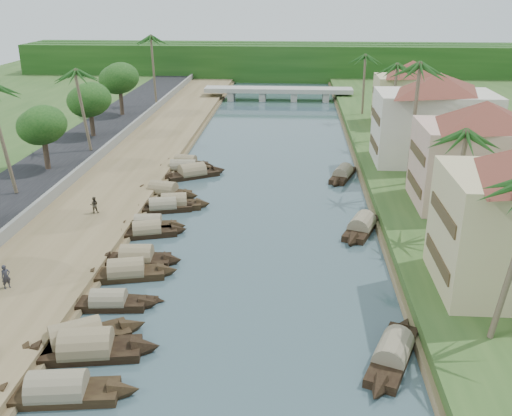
# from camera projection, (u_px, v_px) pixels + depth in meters

# --- Properties ---
(ground) EXTENTS (220.00, 220.00, 0.00)m
(ground) POSITION_uv_depth(u_px,v_px,m) (248.00, 280.00, 42.02)
(ground) COLOR #364B51
(ground) RESTS_ON ground
(left_bank) EXTENTS (10.00, 180.00, 0.80)m
(left_bank) POSITION_uv_depth(u_px,v_px,m) (115.00, 183.00, 61.49)
(left_bank) COLOR brown
(left_bank) RESTS_ON ground
(right_bank) EXTENTS (16.00, 180.00, 1.20)m
(right_bank) POSITION_uv_depth(u_px,v_px,m) (445.00, 189.00, 59.21)
(right_bank) COLOR #29481C
(right_bank) RESTS_ON ground
(road) EXTENTS (8.00, 180.00, 1.40)m
(road) POSITION_uv_depth(u_px,v_px,m) (38.00, 179.00, 61.92)
(road) COLOR black
(road) RESTS_ON ground
(retaining_wall) EXTENTS (0.40, 180.00, 1.10)m
(retaining_wall) POSITION_uv_depth(u_px,v_px,m) (76.00, 174.00, 61.42)
(retaining_wall) COLOR slate
(retaining_wall) RESTS_ON left_bank
(treeline) EXTENTS (120.00, 14.00, 8.00)m
(treeline) POSITION_uv_depth(u_px,v_px,m) (282.00, 61.00, 133.62)
(treeline) COLOR #143A0F
(treeline) RESTS_ON ground
(bridge) EXTENTS (28.00, 4.00, 2.40)m
(bridge) POSITION_uv_depth(u_px,v_px,m) (278.00, 91.00, 108.39)
(bridge) COLOR #9B9A91
(bridge) RESTS_ON ground
(building_mid) EXTENTS (14.11, 14.11, 9.70)m
(building_mid) POSITION_uv_depth(u_px,v_px,m) (480.00, 153.00, 51.57)
(building_mid) COLOR #D09E93
(building_mid) RESTS_ON right_bank
(building_far) EXTENTS (15.59, 15.59, 10.20)m
(building_far) POSITION_uv_depth(u_px,v_px,m) (434.00, 118.00, 64.57)
(building_far) COLOR beige
(building_far) RESTS_ON right_bank
(building_distant) EXTENTS (12.62, 12.62, 9.20)m
(building_distant) POSITION_uv_depth(u_px,v_px,m) (410.00, 92.00, 83.30)
(building_distant) COLOR tan
(building_distant) RESTS_ON right_bank
(sampan_0) EXTENTS (8.89, 2.86, 2.29)m
(sampan_0) POSITION_uv_depth(u_px,v_px,m) (58.00, 392.00, 29.76)
(sampan_0) COLOR black
(sampan_0) RESTS_ON ground
(sampan_1) EXTENTS (8.94, 3.38, 2.55)m
(sampan_1) POSITION_uv_depth(u_px,v_px,m) (87.00, 349.00, 33.24)
(sampan_1) COLOR black
(sampan_1) RESTS_ON ground
(sampan_2) EXTENTS (8.46, 6.01, 2.31)m
(sampan_2) POSITION_uv_depth(u_px,v_px,m) (76.00, 339.00, 34.21)
(sampan_2) COLOR black
(sampan_2) RESTS_ON ground
(sampan_3) EXTENTS (6.91, 1.94, 1.89)m
(sampan_3) POSITION_uv_depth(u_px,v_px,m) (109.00, 302.00, 38.20)
(sampan_3) COLOR black
(sampan_3) RESTS_ON ground
(sampan_4) EXTENTS (7.91, 3.37, 2.20)m
(sampan_4) POSITION_uv_depth(u_px,v_px,m) (127.00, 273.00, 42.19)
(sampan_4) COLOR black
(sampan_4) RESTS_ON ground
(sampan_5) EXTENTS (7.30, 2.29, 2.29)m
(sampan_5) POSITION_uv_depth(u_px,v_px,m) (137.00, 259.00, 44.31)
(sampan_5) COLOR black
(sampan_5) RESTS_ON ground
(sampan_6) EXTENTS (6.96, 2.30, 2.07)m
(sampan_6) POSITION_uv_depth(u_px,v_px,m) (148.00, 226.00, 50.55)
(sampan_6) COLOR black
(sampan_6) RESTS_ON ground
(sampan_7) EXTENTS (7.23, 3.35, 1.93)m
(sampan_7) POSITION_uv_depth(u_px,v_px,m) (147.00, 232.00, 49.30)
(sampan_7) COLOR black
(sampan_7) RESTS_ON ground
(sampan_8) EXTENTS (7.38, 3.08, 2.23)m
(sampan_8) POSITION_uv_depth(u_px,v_px,m) (174.00, 204.00, 55.50)
(sampan_8) COLOR black
(sampan_8) RESTS_ON ground
(sampan_9) EXTENTS (7.75, 3.35, 1.97)m
(sampan_9) POSITION_uv_depth(u_px,v_px,m) (163.00, 207.00, 54.79)
(sampan_9) COLOR black
(sampan_9) RESTS_ON ground
(sampan_10) EXTENTS (8.11, 3.39, 2.19)m
(sampan_10) POSITION_uv_depth(u_px,v_px,m) (163.00, 192.00, 58.96)
(sampan_10) COLOR black
(sampan_10) RESTS_ON ground
(sampan_11) EXTENTS (8.13, 5.83, 2.38)m
(sampan_11) POSITION_uv_depth(u_px,v_px,m) (192.00, 174.00, 64.66)
(sampan_11) COLOR black
(sampan_11) RESTS_ON ground
(sampan_12) EXTENTS (8.65, 1.97, 2.06)m
(sampan_12) POSITION_uv_depth(u_px,v_px,m) (183.00, 168.00, 66.58)
(sampan_12) COLOR black
(sampan_12) RESTS_ON ground
(sampan_13) EXTENTS (7.37, 2.74, 2.01)m
(sampan_13) POSITION_uv_depth(u_px,v_px,m) (186.00, 163.00, 68.60)
(sampan_13) COLOR black
(sampan_13) RESTS_ON ground
(sampan_14) EXTENTS (4.78, 8.82, 2.15)m
(sampan_14) POSITION_uv_depth(u_px,v_px,m) (393.00, 354.00, 32.83)
(sampan_14) COLOR black
(sampan_14) RESTS_ON ground
(sampan_15) EXTENTS (4.58, 8.46, 2.24)m
(sampan_15) POSITION_uv_depth(u_px,v_px,m) (362.00, 227.00, 50.30)
(sampan_15) COLOR black
(sampan_15) RESTS_ON ground
(sampan_16) EXTENTS (4.07, 8.29, 2.04)m
(sampan_16) POSITION_uv_depth(u_px,v_px,m) (343.00, 174.00, 64.46)
(sampan_16) COLOR black
(sampan_16) RESTS_ON ground
(canoe_1) EXTENTS (4.32, 1.00, 0.69)m
(canoe_1) POSITION_uv_depth(u_px,v_px,m) (135.00, 299.00, 39.24)
(canoe_1) COLOR black
(canoe_1) RESTS_ON ground
(canoe_2) EXTENTS (4.82, 1.13, 0.69)m
(canoe_2) POSITION_uv_depth(u_px,v_px,m) (171.00, 177.00, 64.62)
(canoe_2) COLOR black
(canoe_2) RESTS_ON ground
(palm_1) EXTENTS (3.20, 3.20, 10.13)m
(palm_1) POSITION_uv_depth(u_px,v_px,m) (461.00, 135.00, 43.73)
(palm_1) COLOR brown
(palm_1) RESTS_ON ground
(palm_2) EXTENTS (3.20, 3.20, 13.63)m
(palm_2) POSITION_uv_depth(u_px,v_px,m) (419.00, 68.00, 54.72)
(palm_2) COLOR brown
(palm_2) RESTS_ON ground
(palm_3) EXTENTS (3.20, 3.20, 11.27)m
(palm_3) POSITION_uv_depth(u_px,v_px,m) (396.00, 67.00, 72.94)
(palm_3) COLOR brown
(palm_3) RESTS_ON ground
(palm_6) EXTENTS (3.20, 3.20, 11.18)m
(palm_6) POSITION_uv_depth(u_px,v_px,m) (81.00, 73.00, 66.90)
(palm_6) COLOR brown
(palm_6) RESTS_ON ground
(palm_7) EXTENTS (3.20, 3.20, 10.67)m
(palm_7) POSITION_uv_depth(u_px,v_px,m) (366.00, 57.00, 88.24)
(palm_7) COLOR brown
(palm_7) RESTS_ON ground
(palm_8) EXTENTS (3.20, 3.20, 12.81)m
(palm_8) POSITION_uv_depth(u_px,v_px,m) (152.00, 38.00, 93.49)
(palm_8) COLOR brown
(palm_8) RESTS_ON ground
(tree_3) EXTENTS (4.85, 4.85, 6.86)m
(tree_3) POSITION_uv_depth(u_px,v_px,m) (42.00, 126.00, 61.50)
(tree_3) COLOR #4D3A2C
(tree_3) RESTS_ON ground
(tree_4) EXTENTS (5.22, 5.22, 7.00)m
(tree_4) POSITION_uv_depth(u_px,v_px,m) (90.00, 100.00, 75.50)
(tree_4) COLOR #4D3A2C
(tree_4) RESTS_ON ground
(tree_5) EXTENTS (5.46, 5.46, 7.90)m
(tree_5) POSITION_uv_depth(u_px,v_px,m) (119.00, 79.00, 88.05)
(tree_5) COLOR #4D3A2C
(tree_5) RESTS_ON ground
(tree_6) EXTENTS (5.03, 5.03, 7.48)m
(tree_6) POSITION_uv_depth(u_px,v_px,m) (471.00, 111.00, 67.19)
(tree_6) COLOR #4D3A2C
(tree_6) RESTS_ON ground
(person_near) EXTENTS (0.72, 0.75, 1.72)m
(person_near) POSITION_uv_depth(u_px,v_px,m) (6.00, 277.00, 38.97)
(person_near) COLOR #2A2931
(person_near) RESTS_ON left_bank
(person_far) EXTENTS (0.86, 0.74, 1.55)m
(person_far) POSITION_uv_depth(u_px,v_px,m) (94.00, 205.00, 52.09)
(person_far) COLOR #342F25
(person_far) RESTS_ON left_bank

